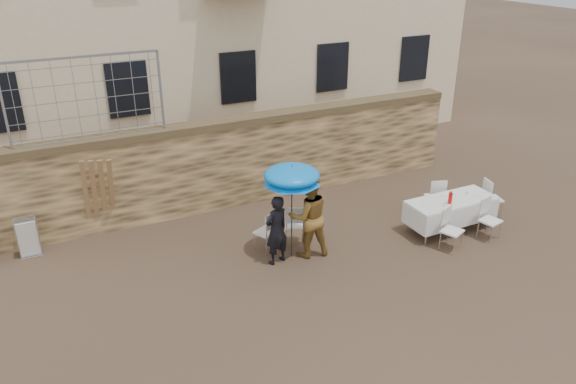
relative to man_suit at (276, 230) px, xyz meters
name	(u,v)px	position (x,y,z in m)	size (l,w,h in m)	color
ground	(321,310)	(0.03, -1.87, -0.76)	(80.00, 80.00, 0.00)	brown
stone_wall	(224,164)	(0.03, 3.13, 0.34)	(13.00, 0.50, 2.20)	olive
chain_link_fence	(86,100)	(-2.97, 3.13, 2.34)	(3.20, 0.06, 1.80)	gray
man_suit	(276,230)	(0.00, 0.00, 0.00)	(0.56, 0.36, 1.52)	black
woman_dress	(309,216)	(0.75, 0.00, 0.16)	(0.89, 0.69, 1.83)	#BE893A
umbrella	(292,178)	(0.40, 0.10, 1.05)	(1.20, 1.20, 1.92)	#3F3F44
couple_chair_left	(266,231)	(0.00, 0.55, -0.28)	(0.48, 0.48, 0.96)	white
couple_chair_right	(295,224)	(0.70, 0.55, -0.28)	(0.48, 0.48, 0.96)	white
banquet_table	(452,201)	(4.23, -0.45, -0.03)	(2.10, 0.85, 0.78)	white
soda_bottle	(450,198)	(4.03, -0.60, 0.14)	(0.09, 0.09, 0.26)	red
table_chair_front_left	(452,230)	(3.63, -1.20, -0.28)	(0.48, 0.48, 0.96)	white
table_chair_front_right	(491,220)	(4.73, -1.20, -0.28)	(0.48, 0.48, 0.96)	white
table_chair_back	(435,196)	(4.43, 0.35, -0.28)	(0.48, 0.48, 0.96)	white
table_chair_side	(493,198)	(5.63, -0.35, -0.28)	(0.48, 0.48, 0.96)	white
chair_stack_right	(27,234)	(-4.62, 2.69, -0.30)	(0.46, 0.40, 0.92)	white
wood_planks	(101,196)	(-3.02, 2.76, 0.24)	(0.70, 0.20, 2.00)	#A37749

